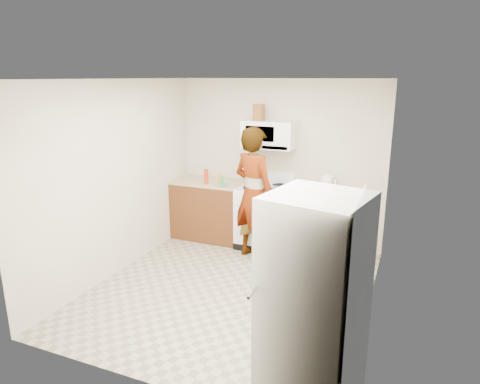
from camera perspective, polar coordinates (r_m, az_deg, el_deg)
The scene contains 20 objects.
floor at distance 5.39m, azimuth -1.11°, elevation -12.81°, with size 3.60×3.60×0.00m, color gray.
back_wall at distance 6.56m, azimuth 5.15°, elevation 3.88°, with size 3.20×0.02×2.50m, color beige.
right_wall at distance 4.55m, azimuth 17.48°, elevation -1.87°, with size 0.02×3.60×2.50m, color beige.
cabinet_left at distance 6.87m, azimuth -4.07°, elevation -2.46°, with size 1.12×0.62×0.90m, color #572814.
counter_left at distance 6.75m, azimuth -4.15°, elevation 1.32°, with size 1.14×0.64×0.04m, color tan.
cabinet_right at distance 6.32m, azimuth 10.04°, elevation -4.25°, with size 0.80×0.62×0.90m, color #572814.
counter_right at distance 6.19m, azimuth 10.24°, elevation -0.16°, with size 0.82×0.64×0.04m, color tan.
gas_range at distance 6.50m, azimuth 3.32°, elevation -3.15°, with size 0.76×0.65×1.13m.
microwave at distance 6.35m, azimuth 3.88°, elevation 7.65°, with size 0.76×0.38×0.40m, color white.
person at distance 5.96m, azimuth 1.88°, elevation -0.27°, with size 0.69×0.45×1.88m, color tan.
fridge at distance 3.47m, azimuth 9.79°, elevation -14.02°, with size 0.70×0.70×1.70m, color silver.
kettle at distance 6.30m, azimuth 11.55°, elevation 1.16°, with size 0.17×0.17×0.20m, color white.
jug at distance 6.32m, azimuth 2.54°, elevation 10.55°, with size 0.14×0.14×0.24m, color brown.
saucepan at distance 6.55m, azimuth 2.07°, elevation 1.81°, with size 0.22×0.22×0.12m, color silver.
tray at distance 6.19m, azimuth 4.69°, elevation 0.41°, with size 0.25×0.16×0.05m, color white.
bottle_spray at distance 6.55m, azimuth -4.54°, elevation 2.07°, with size 0.07×0.07×0.23m, color red.
bottle_hot_sauce at distance 6.53m, azimuth -2.79°, elevation 1.77°, with size 0.05×0.05×0.16m, color orange.
bottle_green_cap at distance 6.34m, azimuth -2.48°, elevation 1.41°, with size 0.05×0.05×0.17m, color #1B9645.
pot_lid at distance 6.43m, azimuth -2.50°, elevation 0.86°, with size 0.23×0.23×0.01m, color silver.
broom at distance 5.43m, azimuth 16.87°, elevation -5.62°, with size 0.03×0.03×1.32m, color white.
Camera 1 is at (1.93, -4.35, 2.53)m, focal length 32.00 mm.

